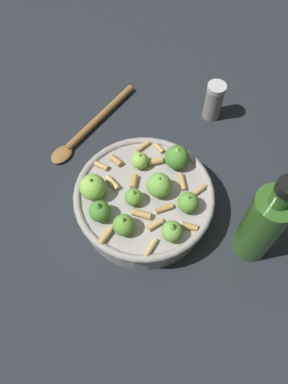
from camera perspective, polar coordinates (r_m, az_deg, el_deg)
ground_plane at (r=0.72m, az=0.00°, el=-2.71°), size 2.40×2.40×0.00m
cooking_pan at (r=0.69m, az=-0.04°, el=-1.20°), size 0.26×0.26×0.11m
pepper_shaker at (r=0.84m, az=10.59°, el=13.50°), size 0.04×0.04×0.09m
olive_oil_bottle at (r=0.64m, az=17.68°, el=-4.72°), size 0.07×0.07×0.22m
wooden_spoon at (r=0.83m, az=-8.26°, el=9.77°), size 0.10×0.26×0.02m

